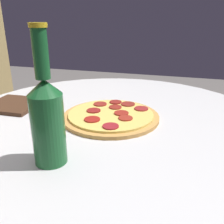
% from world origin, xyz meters
% --- Properties ---
extents(table, '(0.95, 0.95, 0.78)m').
position_xyz_m(table, '(0.00, 0.00, 0.61)').
color(table, silver).
rests_on(table, ground_plane).
extents(pizza, '(0.28, 0.28, 0.02)m').
position_xyz_m(pizza, '(-0.02, -0.00, 0.79)').
color(pizza, '#C68E47').
rests_on(pizza, table).
extents(beer_bottle, '(0.07, 0.07, 0.27)m').
position_xyz_m(beer_bottle, '(-0.28, 0.05, 0.88)').
color(beer_bottle, '#195628').
rests_on(beer_bottle, table).
extents(pizza_paddle, '(0.17, 0.32, 0.02)m').
position_xyz_m(pizza_paddle, '(-0.02, 0.37, 0.78)').
color(pizza_paddle, '#422819').
rests_on(pizza_paddle, table).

